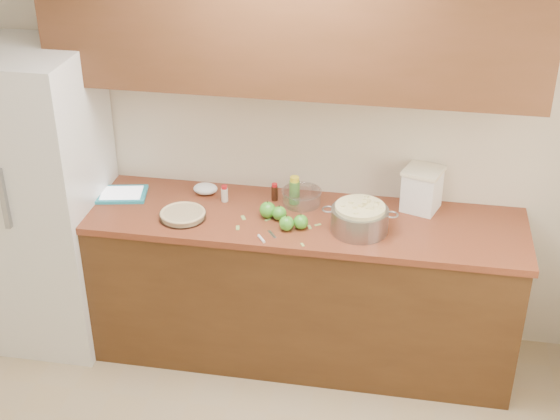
% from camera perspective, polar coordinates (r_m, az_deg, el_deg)
% --- Properties ---
extents(room_shell, '(3.60, 3.60, 3.60)m').
position_cam_1_polar(room_shell, '(2.89, -4.55, -7.88)').
color(room_shell, tan).
rests_on(room_shell, ground).
extents(counter_run, '(2.64, 0.68, 0.92)m').
position_cam_1_polar(counter_run, '(4.55, 0.40, -5.46)').
color(counter_run, '#4E2E15').
rests_on(counter_run, ground).
extents(upper_cabinets, '(2.60, 0.34, 0.70)m').
position_cam_1_polar(upper_cabinets, '(4.06, 0.85, 13.46)').
color(upper_cabinets, '#572F1A').
rests_on(upper_cabinets, room_shell).
extents(fridge, '(0.70, 0.70, 1.80)m').
position_cam_1_polar(fridge, '(4.72, -17.15, 0.69)').
color(fridge, silver).
rests_on(fridge, ground).
extents(pie, '(0.26, 0.26, 0.04)m').
position_cam_1_polar(pie, '(4.31, -7.13, -0.35)').
color(pie, silver).
rests_on(pie, counter_run).
extents(colander, '(0.41, 0.31, 0.15)m').
position_cam_1_polar(colander, '(4.15, 5.84, -0.64)').
color(colander, gray).
rests_on(colander, counter_run).
extents(flour_canister, '(0.25, 0.25, 0.25)m').
position_cam_1_polar(flour_canister, '(4.39, 10.34, 1.53)').
color(flour_canister, white).
rests_on(flour_canister, counter_run).
extents(tablet, '(0.32, 0.27, 0.02)m').
position_cam_1_polar(tablet, '(4.61, -11.50, 1.14)').
color(tablet, teal).
rests_on(tablet, counter_run).
extents(paring_knife, '(0.10, 0.14, 0.02)m').
position_cam_1_polar(paring_knife, '(4.09, -1.24, -2.06)').
color(paring_knife, gray).
rests_on(paring_knife, counter_run).
extents(lemon_bottle, '(0.06, 0.06, 0.16)m').
position_cam_1_polar(lemon_bottle, '(4.41, 1.07, 1.44)').
color(lemon_bottle, '#4C8C38').
rests_on(lemon_bottle, counter_run).
extents(cinnamon_shaker, '(0.04, 0.04, 0.10)m').
position_cam_1_polar(cinnamon_shaker, '(4.45, -4.08, 1.19)').
color(cinnamon_shaker, beige).
rests_on(cinnamon_shaker, counter_run).
extents(vanilla_bottle, '(0.04, 0.04, 0.10)m').
position_cam_1_polar(vanilla_bottle, '(4.45, -0.40, 1.31)').
color(vanilla_bottle, black).
rests_on(vanilla_bottle, counter_run).
extents(mixing_bowl, '(0.23, 0.23, 0.09)m').
position_cam_1_polar(mixing_bowl, '(4.41, 1.59, 1.00)').
color(mixing_bowl, silver).
rests_on(mixing_bowl, counter_run).
extents(paper_towel, '(0.16, 0.14, 0.06)m').
position_cam_1_polar(paper_towel, '(4.55, -5.48, 1.56)').
color(paper_towel, white).
rests_on(paper_towel, counter_run).
extents(apple_left, '(0.09, 0.09, 0.10)m').
position_cam_1_polar(apple_left, '(4.27, -0.91, 0.01)').
color(apple_left, green).
rests_on(apple_left, counter_run).
extents(apple_center, '(0.08, 0.08, 0.09)m').
position_cam_1_polar(apple_center, '(4.25, -0.05, -0.24)').
color(apple_center, green).
rests_on(apple_center, counter_run).
extents(apple_front, '(0.08, 0.08, 0.09)m').
position_cam_1_polar(apple_front, '(4.15, 0.49, -0.98)').
color(apple_front, green).
rests_on(apple_front, counter_run).
extents(apple_extra, '(0.08, 0.08, 0.09)m').
position_cam_1_polar(apple_extra, '(4.17, 1.54, -0.88)').
color(apple_extra, green).
rests_on(apple_extra, counter_run).
extents(peel_a, '(0.03, 0.04, 0.00)m').
position_cam_1_polar(peel_a, '(4.04, 1.65, -2.56)').
color(peel_a, '#91B156').
rests_on(peel_a, counter_run).
extents(peel_b, '(0.03, 0.04, 0.00)m').
position_cam_1_polar(peel_b, '(4.20, 2.17, -1.25)').
color(peel_b, '#91B156').
rests_on(peel_b, counter_run).
extents(peel_c, '(0.04, 0.04, 0.00)m').
position_cam_1_polar(peel_c, '(4.27, -0.90, -0.71)').
color(peel_c, '#91B156').
rests_on(peel_c, counter_run).
extents(peel_d, '(0.03, 0.05, 0.00)m').
position_cam_1_polar(peel_d, '(4.20, -3.11, -1.31)').
color(peel_d, '#91B156').
rests_on(peel_d, counter_run).
extents(peel_e, '(0.04, 0.05, 0.00)m').
position_cam_1_polar(peel_e, '(4.29, -2.70, -0.57)').
color(peel_e, '#91B156').
rests_on(peel_e, counter_run).
extents(peel_f, '(0.04, 0.03, 0.00)m').
position_cam_1_polar(peel_f, '(4.22, 2.78, -1.09)').
color(peel_f, '#91B156').
rests_on(peel_f, counter_run).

